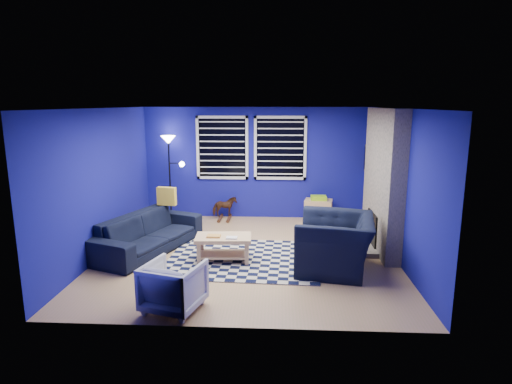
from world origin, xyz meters
TOP-DOWN VIEW (x-y plane):
  - floor at (0.00, 0.00)m, footprint 5.00×5.00m
  - ceiling at (0.00, 0.00)m, footprint 5.00×5.00m
  - wall_back at (0.00, 2.50)m, footprint 5.00×0.00m
  - wall_left at (-2.50, 0.00)m, footprint 0.00×5.00m
  - wall_right at (2.50, 0.00)m, footprint 0.00×5.00m
  - fireplace at (2.36, 0.50)m, footprint 0.65×2.00m
  - window_left at (-0.75, 2.46)m, footprint 1.17×0.06m
  - window_right at (0.55, 2.46)m, footprint 1.17×0.06m
  - tv at (2.45, 2.00)m, footprint 0.07×1.00m
  - rug at (-0.06, -0.24)m, footprint 2.59×2.11m
  - sofa at (-1.77, 0.10)m, footprint 2.41×1.61m
  - armchair_big at (1.42, -0.60)m, footprint 1.48×1.35m
  - armchair_bent at (-0.79, -2.08)m, footprint 0.84×0.85m
  - rocking_horse at (-0.69, 2.25)m, footprint 0.43×0.58m
  - coffee_table at (-0.38, -0.36)m, footprint 0.94×0.58m
  - cabinet at (1.41, 2.19)m, footprint 0.65×0.50m
  - floor_lamp at (-1.89, 2.25)m, footprint 0.51×0.32m
  - throw_pillow at (-1.62, 0.85)m, footprint 0.38×0.17m

SIDE VIEW (x-z plane):
  - floor at x=0.00m, z-range 0.00..0.00m
  - rug at x=-0.06m, z-range 0.00..0.02m
  - cabinet at x=1.41m, z-range -0.03..0.55m
  - rocking_horse at x=-0.69m, z-range 0.07..0.52m
  - armchair_bent at x=-0.79m, z-range 0.00..0.63m
  - coffee_table at x=-0.38m, z-range 0.09..0.54m
  - sofa at x=-1.77m, z-range 0.00..0.66m
  - armchair_big at x=1.42m, z-range 0.00..0.85m
  - throw_pillow at x=-1.62m, z-range 0.66..1.00m
  - fireplace at x=2.36m, z-range -0.05..2.45m
  - wall_back at x=0.00m, z-range -1.25..3.75m
  - wall_left at x=-2.50m, z-range -1.25..3.75m
  - wall_right at x=2.50m, z-range -1.25..3.75m
  - tv at x=2.45m, z-range 1.11..1.69m
  - floor_lamp at x=-1.89m, z-range 0.60..2.48m
  - window_left at x=-0.75m, z-range 0.89..2.31m
  - window_right at x=0.55m, z-range 0.89..2.31m
  - ceiling at x=0.00m, z-range 2.50..2.50m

